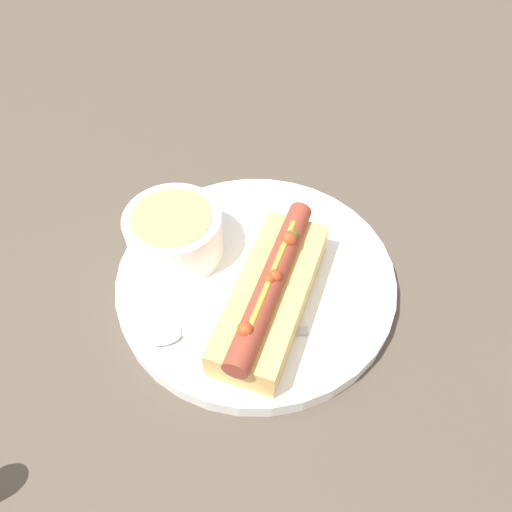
{
  "coord_description": "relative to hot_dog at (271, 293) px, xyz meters",
  "views": [
    {
      "loc": [
        -0.19,
        -0.24,
        0.43
      ],
      "look_at": [
        0.0,
        0.0,
        0.05
      ],
      "focal_mm": 35.0,
      "sensor_mm": 36.0,
      "label": 1
    }
  ],
  "objects": [
    {
      "name": "ground_plane",
      "position": [
        0.01,
        0.04,
        -0.04
      ],
      "size": [
        4.0,
        4.0,
        0.0
      ],
      "primitive_type": "plane",
      "color": "#4C4238"
    },
    {
      "name": "dinner_plate",
      "position": [
        0.01,
        0.04,
        -0.03
      ],
      "size": [
        0.29,
        0.29,
        0.02
      ],
      "color": "white",
      "rests_on": "ground_plane"
    },
    {
      "name": "hot_dog",
      "position": [
        0.0,
        0.0,
        0.0
      ],
      "size": [
        0.19,
        0.15,
        0.06
      ],
      "rotation": [
        0.0,
        0.0,
        0.55
      ],
      "color": "#DBAD60",
      "rests_on": "dinner_plate"
    },
    {
      "name": "soup_bowl",
      "position": [
        -0.03,
        0.12,
        0.0
      ],
      "size": [
        0.1,
        0.1,
        0.05
      ],
      "color": "white",
      "rests_on": "dinner_plate"
    },
    {
      "name": "spoon",
      "position": [
        -0.08,
        0.03,
        -0.02
      ],
      "size": [
        0.14,
        0.11,
        0.01
      ],
      "rotation": [
        0.0,
        0.0,
        2.48
      ],
      "color": "#B7B7BC",
      "rests_on": "dinner_plate"
    }
  ]
}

